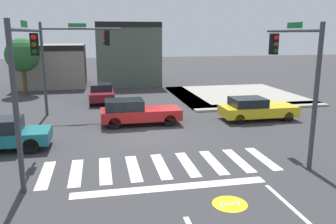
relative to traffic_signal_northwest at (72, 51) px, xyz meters
name	(u,v)px	position (x,y,z in m)	size (l,w,h in m)	color
ground_plane	(146,135)	(3.89, -5.73, -4.07)	(120.00, 120.00, 0.00)	#353538
crosswalk_near	(161,166)	(3.89, -10.23, -4.06)	(9.23, 2.73, 0.01)	silver
bike_detector_marking	(230,204)	(5.43, -13.74, -4.06)	(1.10, 1.10, 0.01)	yellow
curb_corner_northeast	(231,96)	(12.38, 3.69, -3.99)	(10.00, 10.60, 0.15)	#9E998E
storefront_row	(95,59)	(1.36, 13.06, -1.39)	(13.86, 6.08, 6.25)	gray
traffic_signal_northwest	(72,51)	(0.00, 0.00, 0.00)	(5.02, 0.32, 5.86)	#383A3D
traffic_signal_southeast	(296,66)	(9.53, -10.12, -0.18)	(0.32, 4.17, 5.62)	#383A3D
traffic_signal_southwest	(25,67)	(-1.01, -9.52, -0.08)	(0.32, 5.77, 5.64)	#383A3D
car_maroon	(101,93)	(1.77, 3.79, -3.35)	(1.81, 4.38, 1.41)	maroon
car_yellow	(256,109)	(10.93, -3.86, -3.38)	(4.58, 1.90, 1.38)	gold
car_red	(137,112)	(3.67, -3.59, -3.31)	(4.57, 1.79, 1.49)	red
roadside_tree	(22,55)	(-4.61, 8.27, -0.70)	(2.85, 2.85, 4.82)	#4C3823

